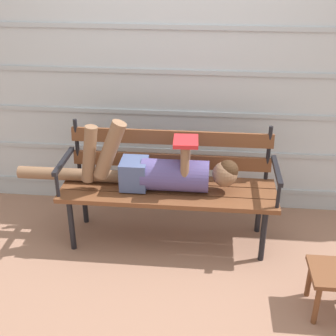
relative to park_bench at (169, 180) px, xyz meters
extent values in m
plane|color=#936B56|center=(0.00, -0.16, -0.51)|extent=(12.00, 12.00, 0.00)
cube|color=#B2BCC6|center=(0.00, 0.55, 0.54)|extent=(5.42, 0.06, 2.11)
cube|color=#A3ADB7|center=(0.00, 0.51, -0.34)|extent=(5.42, 0.02, 0.04)
cube|color=#A3ADB7|center=(0.00, 0.51, 0.01)|extent=(5.42, 0.02, 0.04)
cube|color=#A3ADB7|center=(0.00, 0.51, 0.36)|extent=(5.42, 0.02, 0.04)
cube|color=#A3ADB7|center=(0.00, 0.51, 0.72)|extent=(5.42, 0.02, 0.04)
cube|color=#A3ADB7|center=(0.00, 0.51, 1.07)|extent=(5.42, 0.02, 0.04)
cube|color=brown|center=(0.00, -0.23, -0.06)|extent=(1.66, 0.15, 0.04)
cube|color=brown|center=(0.00, -0.07, -0.06)|extent=(1.66, 0.15, 0.04)
cube|color=brown|center=(0.00, 0.09, -0.06)|extent=(1.66, 0.15, 0.04)
cube|color=brown|center=(0.00, 0.17, 0.08)|extent=(1.59, 0.05, 0.11)
cube|color=brown|center=(0.00, 0.17, 0.28)|extent=(1.59, 0.05, 0.11)
cylinder|color=black|center=(-0.76, 0.17, 0.18)|extent=(0.03, 0.03, 0.45)
cylinder|color=black|center=(0.76, 0.17, 0.18)|extent=(0.03, 0.03, 0.45)
cylinder|color=black|center=(-0.73, -0.26, -0.30)|extent=(0.04, 0.04, 0.43)
cylinder|color=black|center=(0.73, -0.26, -0.30)|extent=(0.04, 0.04, 0.43)
cylinder|color=black|center=(-0.73, 0.12, -0.30)|extent=(0.04, 0.04, 0.43)
cylinder|color=black|center=(0.73, 0.12, -0.30)|extent=(0.04, 0.04, 0.43)
cube|color=black|center=(-0.80, -0.07, 0.16)|extent=(0.04, 0.46, 0.03)
cylinder|color=black|center=(-0.80, -0.26, 0.06)|extent=(0.03, 0.03, 0.20)
cube|color=black|center=(0.80, -0.07, 0.16)|extent=(0.04, 0.46, 0.03)
cylinder|color=black|center=(0.80, -0.26, 0.06)|extent=(0.03, 0.03, 0.20)
cylinder|color=#514784|center=(0.05, -0.07, 0.08)|extent=(0.51, 0.24, 0.24)
cube|color=#475684|center=(-0.26, -0.07, 0.08)|extent=(0.20, 0.23, 0.22)
sphere|color=brown|center=(0.43, -0.07, 0.11)|extent=(0.19, 0.19, 0.19)
sphere|color=#382314|center=(0.45, -0.07, 0.14)|extent=(0.16, 0.16, 0.16)
cylinder|color=brown|center=(-0.42, -0.13, 0.29)|extent=(0.27, 0.11, 0.47)
cylinder|color=brown|center=(-0.58, -0.13, 0.25)|extent=(0.15, 0.09, 0.45)
cylinder|color=brown|center=(-0.77, -0.01, 0.01)|extent=(0.86, 0.10, 0.10)
cylinder|color=brown|center=(0.13, -0.15, 0.21)|extent=(0.06, 0.06, 0.27)
cylinder|color=brown|center=(0.13, 0.01, 0.21)|extent=(0.06, 0.06, 0.27)
cube|color=red|center=(0.13, -0.07, 0.36)|extent=(0.19, 0.26, 0.04)
cylinder|color=brown|center=(1.01, -0.88, -0.37)|extent=(0.04, 0.04, 0.29)
cylinder|color=brown|center=(1.01, -0.62, -0.37)|extent=(0.04, 0.04, 0.29)
camera|label=1|loc=(0.30, -3.11, 1.68)|focal=48.74mm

